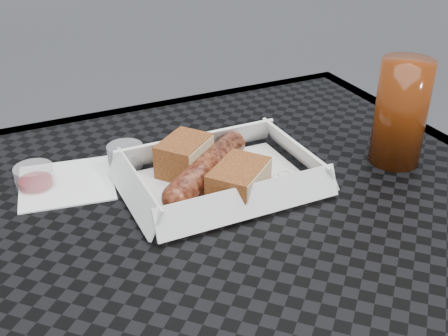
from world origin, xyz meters
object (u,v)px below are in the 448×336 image
object	(u,v)px
food_tray	(221,183)
drink_glass	(401,113)
patio_table	(240,276)
bratwurst	(207,169)

from	to	relation	value
food_tray	drink_glass	world-z (taller)	drink_glass
patio_table	drink_glass	size ratio (longest dim) A/B	5.40
food_tray	bratwurst	world-z (taller)	bratwurst
patio_table	bratwurst	xyz separation A→B (m)	(0.00, 0.11, 0.10)
food_tray	drink_glass	size ratio (longest dim) A/B	1.49
patio_table	drink_glass	bearing A→B (deg)	10.40
drink_glass	bratwurst	bearing A→B (deg)	168.02
food_tray	bratwurst	xyz separation A→B (m)	(-0.02, 0.01, 0.02)
food_tray	patio_table	bearing A→B (deg)	-101.21
food_tray	bratwurst	distance (m)	0.03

